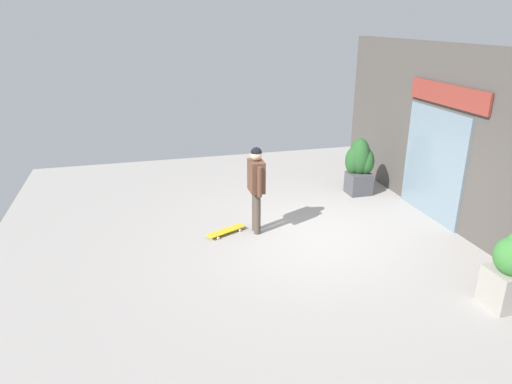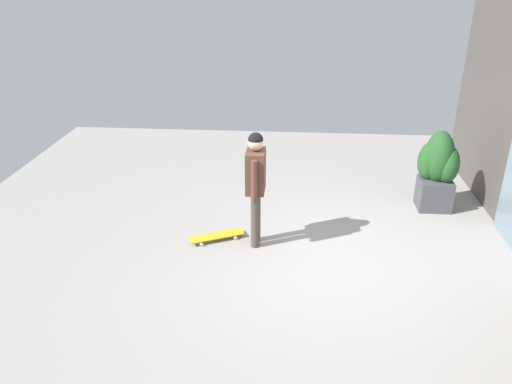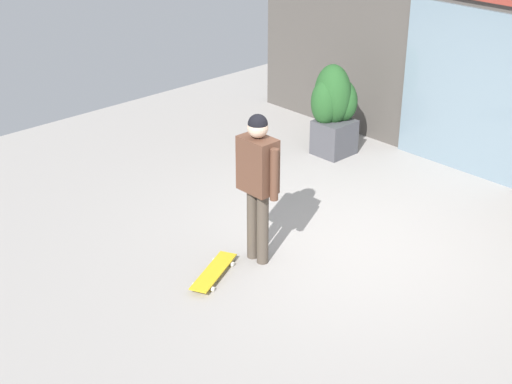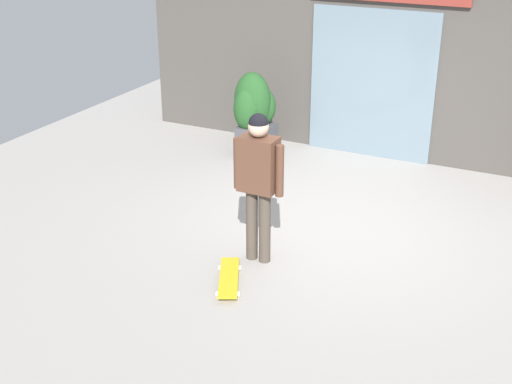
% 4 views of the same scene
% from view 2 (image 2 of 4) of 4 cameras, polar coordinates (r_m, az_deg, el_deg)
% --- Properties ---
extents(ground_plane, '(12.00, 12.00, 0.00)m').
position_cam_2_polar(ground_plane, '(7.09, 7.78, -8.27)').
color(ground_plane, '#9E9993').
extents(skateboarder, '(0.59, 0.26, 1.72)m').
position_cam_2_polar(skateboarder, '(7.08, -0.04, 1.59)').
color(skateboarder, '#4C4238').
rests_on(skateboarder, ground_plane).
extents(skateboard, '(0.54, 0.83, 0.08)m').
position_cam_2_polar(skateboard, '(7.63, -4.47, -4.98)').
color(skateboard, gold).
rests_on(skateboard, ground_plane).
extents(planter_box_left, '(0.61, 0.65, 1.34)m').
position_cam_2_polar(planter_box_left, '(8.89, 19.87, 2.64)').
color(planter_box_left, '#47474C').
rests_on(planter_box_left, ground_plane).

